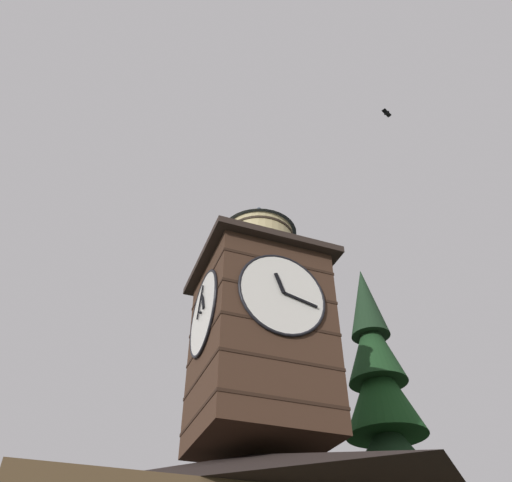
% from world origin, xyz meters
% --- Properties ---
extents(clock_tower, '(4.66, 4.66, 9.68)m').
position_xyz_m(clock_tower, '(-1.56, -1.38, 10.63)').
color(clock_tower, '#422B1E').
rests_on(clock_tower, building_main).
extents(moon, '(1.70, 1.70, 1.70)m').
position_xyz_m(moon, '(-19.63, -33.33, 15.26)').
color(moon, silver).
extents(flying_bird_high, '(0.54, 0.37, 0.14)m').
position_xyz_m(flying_bird_high, '(-6.15, 2.33, 20.05)').
color(flying_bird_high, black).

